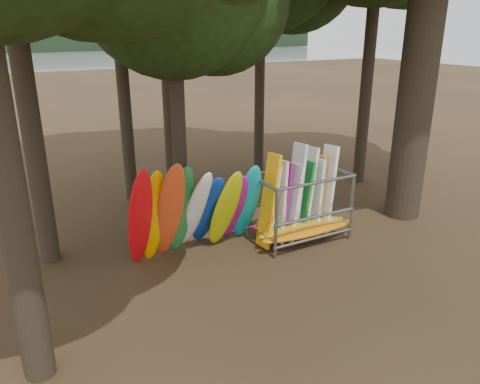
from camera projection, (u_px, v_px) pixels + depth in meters
name	position (u px, v px, depth m)	size (l,w,h in m)	color
ground	(289.00, 251.00, 13.04)	(120.00, 120.00, 0.00)	#47331E
lake	(37.00, 72.00, 62.66)	(160.00, 160.00, 0.00)	gray
far_shore	(9.00, 44.00, 103.33)	(160.00, 4.00, 4.00)	black
kayak_row	(194.00, 211.00, 12.33)	(3.84, 2.00, 3.07)	red
storage_rack	(299.00, 208.00, 13.52)	(3.14, 1.52, 2.81)	slate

